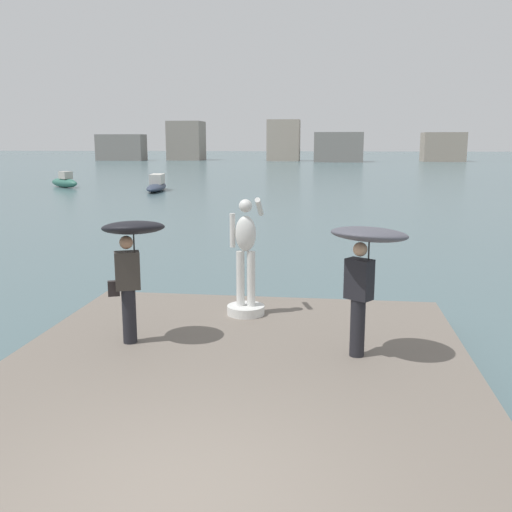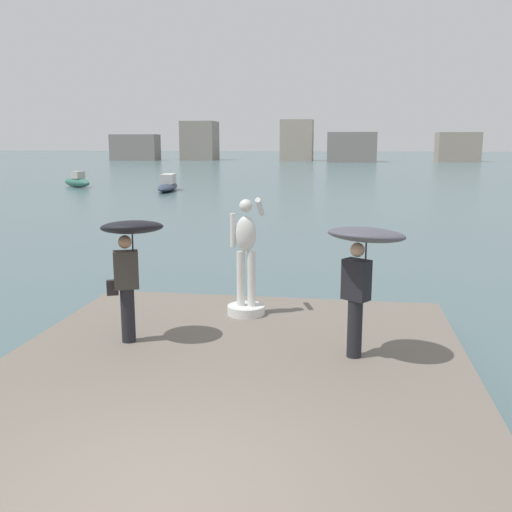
# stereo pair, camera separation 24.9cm
# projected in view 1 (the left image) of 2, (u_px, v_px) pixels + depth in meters

# --- Properties ---
(ground_plane) EXTENTS (400.00, 400.00, 0.00)m
(ground_plane) POSITION_uv_depth(u_px,v_px,m) (315.00, 190.00, 44.24)
(ground_plane) COLOR #4C666B
(pier) EXTENTS (6.88, 10.03, 0.40)m
(pier) POSITION_uv_depth(u_px,v_px,m) (219.00, 416.00, 7.24)
(pier) COLOR #70665B
(pier) RESTS_ON ground
(statue_white_figure) EXTENTS (0.70, 0.91, 2.18)m
(statue_white_figure) POSITION_uv_depth(u_px,v_px,m) (246.00, 269.00, 10.69)
(statue_white_figure) COLOR silver
(statue_white_figure) RESTS_ON pier
(onlooker_left) EXTENTS (1.28, 1.29, 2.01)m
(onlooker_left) POSITION_uv_depth(u_px,v_px,m) (131.00, 249.00, 9.06)
(onlooker_left) COLOR black
(onlooker_left) RESTS_ON pier
(onlooker_right) EXTENTS (1.55, 1.56, 2.00)m
(onlooker_right) POSITION_uv_depth(u_px,v_px,m) (366.00, 253.00, 8.39)
(onlooker_right) COLOR black
(onlooker_right) RESTS_ON pier
(boat_near) EXTENTS (1.96, 5.71, 1.23)m
(boat_near) POSITION_uv_depth(u_px,v_px,m) (157.00, 185.00, 43.27)
(boat_near) COLOR #2D384C
(boat_near) RESTS_ON ground
(boat_mid) EXTENTS (3.62, 3.08, 1.28)m
(boat_mid) POSITION_uv_depth(u_px,v_px,m) (65.00, 182.00, 46.64)
(boat_mid) COLOR #336B5B
(boat_mid) RESTS_ON ground
(distant_skyline) EXTENTS (91.26, 13.89, 7.90)m
(distant_skyline) POSITION_uv_depth(u_px,v_px,m) (324.00, 145.00, 112.75)
(distant_skyline) COLOR gray
(distant_skyline) RESTS_ON ground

